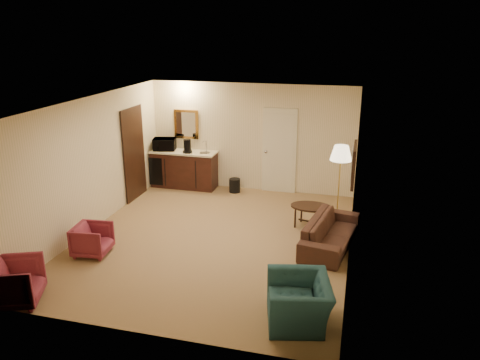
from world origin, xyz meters
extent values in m
plane|color=#956A4B|center=(0.00, 0.00, 0.00)|extent=(6.00, 6.00, 0.00)
cube|color=beige|center=(0.00, 3.00, 1.30)|extent=(5.00, 0.02, 2.60)
cube|color=beige|center=(-2.50, 0.00, 1.30)|extent=(0.02, 6.00, 2.60)
cube|color=beige|center=(2.50, 0.00, 1.30)|extent=(0.02, 6.00, 2.60)
cube|color=white|center=(0.00, 0.00, 2.60)|extent=(5.00, 6.00, 0.02)
cube|color=beige|center=(0.70, 2.97, 1.02)|extent=(0.82, 0.06, 2.05)
cube|color=black|center=(-2.47, 1.70, 1.05)|extent=(0.06, 0.98, 2.10)
cube|color=gold|center=(-1.65, 2.97, 1.55)|extent=(0.62, 0.04, 0.72)
cube|color=black|center=(2.46, 0.40, 1.55)|extent=(0.06, 0.90, 0.70)
cube|color=#371811|center=(-1.65, 2.72, 0.46)|extent=(1.64, 0.58, 0.92)
imported|color=black|center=(2.15, 0.25, 0.36)|extent=(0.85, 1.92, 0.72)
imported|color=#215154|center=(1.90, -2.20, 0.42)|extent=(0.82, 1.07, 0.83)
imported|color=#953044|center=(-1.90, -1.14, 0.31)|extent=(0.62, 0.65, 0.61)
imported|color=#953044|center=(-2.15, -2.80, 0.37)|extent=(0.89, 0.91, 0.73)
cube|color=black|center=(1.70, 1.00, 0.23)|extent=(0.93, 0.74, 0.47)
cube|color=#B6973C|center=(2.20, 1.40, 0.82)|extent=(0.57, 0.57, 1.64)
cylinder|color=black|center=(-0.33, 2.65, 0.17)|extent=(0.27, 0.27, 0.34)
imported|color=black|center=(-2.15, 2.72, 1.10)|extent=(0.59, 0.41, 0.37)
cylinder|color=black|center=(-1.51, 2.61, 1.09)|extent=(0.20, 0.20, 0.33)
camera|label=1|loc=(2.52, -7.74, 3.88)|focal=35.00mm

